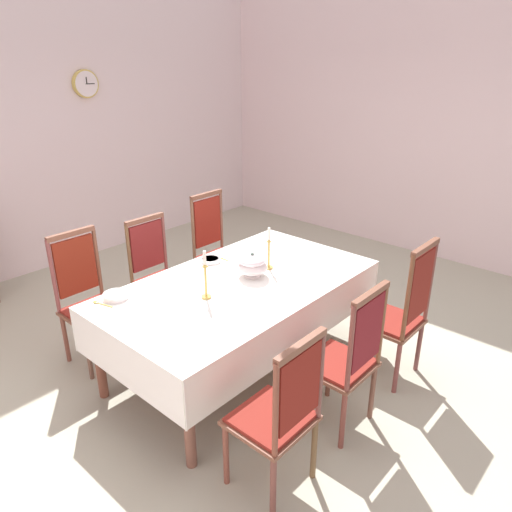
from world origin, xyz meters
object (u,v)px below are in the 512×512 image
candlestick_west (206,279)px  spoon_primary (98,303)px  dining_table (240,291)px  chair_south_c (400,312)px  chair_south_b (347,357)px  mounted_clock (86,84)px  chair_south_a (280,413)px  chair_north_a (88,298)px  chair_north_b (158,273)px  candlestick_east (269,252)px  soup_tureen (252,265)px  bowl_near_left (115,295)px  spoon_secondary (218,256)px  chair_north_c (217,248)px  bowl_near_right (210,260)px

candlestick_west → spoon_primary: bearing=138.2°
dining_table → chair_south_c: size_ratio=1.86×
chair_south_b → mounted_clock: mounted_clock is taller
chair_south_a → candlestick_west: size_ratio=2.90×
chair_north_a → chair_south_c: size_ratio=0.96×
chair_south_b → mounted_clock: (0.72, 4.09, 1.52)m
chair_north_b → candlestick_east: 1.13m
chair_north_b → chair_south_a: bearing=70.8°
chair_south_b → candlestick_west: candlestick_west is taller
candlestick_west → spoon_primary: size_ratio=2.10×
soup_tureen → dining_table: bearing=180.0°
bowl_near_left → spoon_secondary: bearing=0.0°
spoon_secondary → chair_south_b: bearing=-96.2°
candlestick_west → chair_north_c: bearing=43.5°
dining_table → chair_north_a: chair_north_a is taller
chair_south_c → bowl_near_right: (-0.59, 1.46, 0.20)m
chair_south_a → soup_tureen: (0.88, 1.00, 0.31)m
chair_south_b → spoon_primary: size_ratio=6.20×
chair_south_a → spoon_secondary: bearing=56.8°
candlestick_west → candlestick_east: 0.70m
chair_north_b → chair_north_c: chair_north_c is taller
chair_south_c → chair_north_b: bearing=110.5°
chair_south_a → chair_north_a: chair_north_a is taller
chair_north_a → candlestick_east: (1.08, -1.01, 0.34)m
bowl_near_right → spoon_primary: size_ratio=0.97×
chair_south_b → spoon_primary: (-0.88, 1.51, 0.22)m
chair_north_a → bowl_near_left: chair_north_a is taller
chair_south_a → candlestick_west: (0.39, 1.00, 0.37)m
bowl_near_left → spoon_primary: bowl_near_left is taller
chair_south_a → chair_north_b: 2.12m
chair_south_c → mounted_clock: bearing=90.5°
candlestick_west → candlestick_east: bearing=-0.0°
chair_north_b → chair_north_a: bearing=-0.3°
spoon_primary → bowl_near_left: bearing=-26.2°
chair_south_b → chair_north_c: bearing=69.5°
chair_south_b → candlestick_west: size_ratio=2.96×
bowl_near_left → mounted_clock: (1.47, 2.61, 1.29)m
chair_south_c → spoon_primary: (-1.63, 1.52, 0.19)m
chair_south_b → soup_tureen: bearing=79.6°
chair_north_a → chair_south_b: chair_north_a is taller
chair_south_b → bowl_near_left: 1.68m
spoon_primary → mounted_clock: size_ratio=0.55×
chair_north_c → mounted_clock: (-0.03, 2.08, 1.51)m
chair_south_b → spoon_secondary: chair_south_b is taller
bowl_near_left → mounted_clock: bearing=60.6°
spoon_primary → chair_south_a: bearing=-97.9°
bowl_near_right → spoon_primary: (-1.04, 0.05, -0.01)m
bowl_near_right → bowl_near_left: bearing=178.3°
soup_tureen → bowl_near_left: bearing=152.8°
candlestick_west → mounted_clock: (1.03, 3.09, 1.16)m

